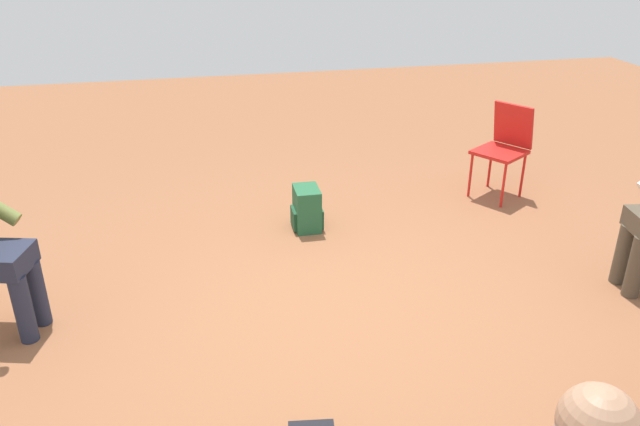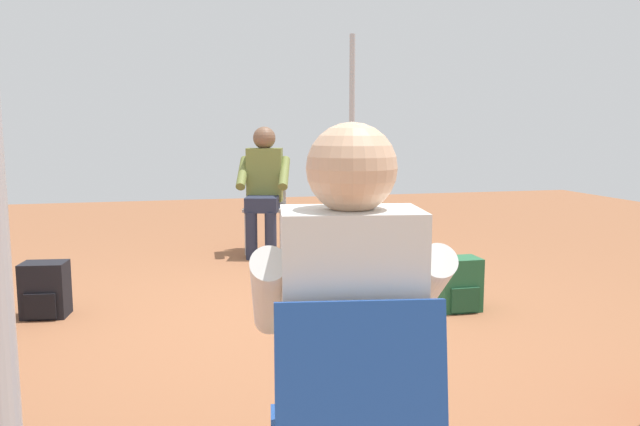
# 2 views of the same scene
# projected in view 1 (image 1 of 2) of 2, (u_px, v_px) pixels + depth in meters

# --- Properties ---
(ground_plane) EXTENTS (14.07, 14.07, 0.00)m
(ground_plane) POSITION_uv_depth(u_px,v_px,m) (331.00, 313.00, 4.10)
(ground_plane) COLOR brown
(chair_southwest) EXTENTS (0.58, 0.56, 0.85)m
(chair_southwest) POSITION_uv_depth(u_px,v_px,m) (505.00, 144.00, 5.66)
(chair_southwest) COLOR red
(chair_southwest) RESTS_ON ground
(backpack_near_laptop_user) EXTENTS (0.25, 0.28, 0.36)m
(backpack_near_laptop_user) POSITION_uv_depth(u_px,v_px,m) (307.00, 211.00, 5.17)
(backpack_near_laptop_user) COLOR #235B38
(backpack_near_laptop_user) RESTS_ON ground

